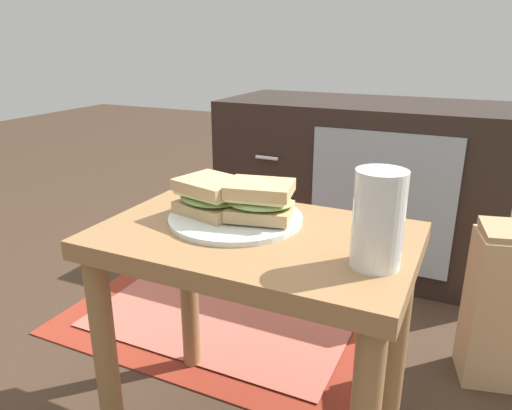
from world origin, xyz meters
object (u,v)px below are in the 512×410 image
(tv_cabinet, at_px, (359,183))
(sandwich_front, at_px, (212,196))
(beer_glass, at_px, (378,222))
(plate, at_px, (236,218))
(sandwich_back, at_px, (260,200))

(tv_cabinet, bearing_deg, sandwich_front, -94.62)
(tv_cabinet, xyz_separation_m, beer_glass, (0.25, -0.99, 0.24))
(plate, relative_size, sandwich_back, 1.76)
(tv_cabinet, xyz_separation_m, plate, (-0.03, -0.91, 0.17))
(plate, bearing_deg, sandwich_back, 3.40)
(sandwich_front, height_order, sandwich_back, sandwich_back)
(plate, bearing_deg, sandwich_front, -176.60)
(tv_cabinet, height_order, sandwich_back, tv_cabinet)
(sandwich_back, relative_size, beer_glass, 0.96)
(tv_cabinet, height_order, sandwich_front, tv_cabinet)
(sandwich_front, relative_size, sandwich_back, 1.05)
(beer_glass, bearing_deg, plate, 164.35)
(tv_cabinet, xyz_separation_m, sandwich_back, (0.02, -0.91, 0.22))
(sandwich_front, distance_m, sandwich_back, 0.10)
(tv_cabinet, height_order, beer_glass, beer_glass)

